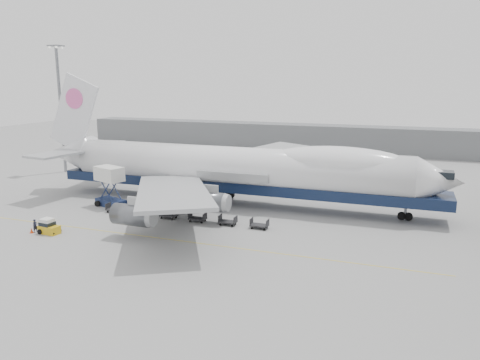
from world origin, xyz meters
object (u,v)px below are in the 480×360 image
at_px(catering_truck, 110,184).
at_px(ground_worker, 35,226).
at_px(baggage_tug, 48,227).
at_px(airliner, 238,168).

distance_m(catering_truck, ground_worker, 14.18).
height_order(catering_truck, ground_worker, catering_truck).
distance_m(catering_truck, baggage_tug, 13.89).
bearing_deg(ground_worker, baggage_tug, -67.38).
bearing_deg(ground_worker, airliner, -26.11).
xyz_separation_m(catering_truck, baggage_tug, (0.35, -13.64, -2.59)).
height_order(baggage_tug, ground_worker, baggage_tug).
xyz_separation_m(airliner, ground_worker, (-19.43, -21.34, -4.78)).
height_order(airliner, catering_truck, airliner).
height_order(catering_truck, baggage_tug, catering_truck).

